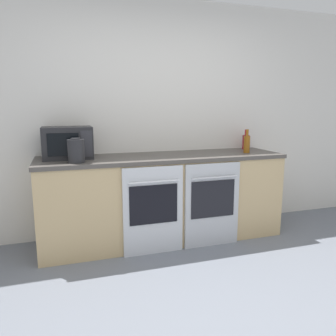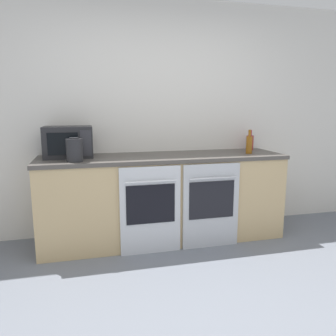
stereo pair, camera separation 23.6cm
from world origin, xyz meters
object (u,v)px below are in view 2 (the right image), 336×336
at_px(bottle_amber, 249,144).
at_px(kettle, 74,150).
at_px(bottle_red, 250,142).
at_px(microwave, 68,142).
at_px(oven_right, 211,205).
at_px(oven_left, 151,210).

xyz_separation_m(bottle_amber, kettle, (-1.85, -0.12, 0.01)).
height_order(bottle_red, bottle_amber, bottle_amber).
height_order(microwave, kettle, microwave).
height_order(oven_right, bottle_red, bottle_red).
xyz_separation_m(bottle_red, kettle, (-2.01, -0.40, 0.02)).
relative_size(oven_right, kettle, 3.85).
distance_m(oven_right, bottle_amber, 0.83).
relative_size(microwave, bottle_red, 1.99).
bearing_deg(oven_right, kettle, 173.66).
xyz_separation_m(microwave, bottle_red, (2.07, 0.11, -0.06)).
bearing_deg(kettle, bottle_amber, 3.61).
distance_m(microwave, bottle_amber, 1.92).
relative_size(oven_left, microwave, 1.84).
relative_size(oven_left, bottle_red, 3.66).
xyz_separation_m(oven_left, bottle_red, (1.32, 0.54, 0.57)).
relative_size(oven_left, kettle, 3.85).
relative_size(oven_left, oven_right, 1.00).
bearing_deg(bottle_red, microwave, -177.07).
bearing_deg(bottle_amber, kettle, -176.39).
height_order(microwave, bottle_amber, microwave).
bearing_deg(microwave, oven_left, -30.23).
bearing_deg(kettle, bottle_red, 11.23).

